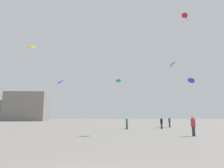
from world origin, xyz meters
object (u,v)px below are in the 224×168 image
person_in_blue (169,122)px  person_in_green (127,123)px  kite_cobalt_diamond (191,80)px  person_in_black (161,122)px  kite_crimson_diamond (184,19)px  person_in_red (193,125)px  kite_emerald_delta (120,82)px  kite_cyan_delta (172,65)px  building_left_hall (1,111)px  kite_violet_diamond (61,82)px  building_centre_hall (27,107)px  kite_amber_diamond (32,47)px

person_in_blue → person_in_green: (-7.26, -5.40, -0.05)m
person_in_green → kite_cobalt_diamond: bearing=11.0°
person_in_black → person_in_green: bearing=68.3°
person_in_blue → person_in_green: person_in_blue is taller
person_in_blue → kite_crimson_diamond: kite_crimson_diamond is taller
person_in_red → kite_emerald_delta: 24.52m
person_in_red → person_in_blue: bearing=14.8°
kite_cyan_delta → kite_cobalt_diamond: (4.31, 3.00, -2.34)m
person_in_green → kite_cobalt_diamond: size_ratio=0.21×
person_in_black → building_left_hall: (-62.06, 61.19, 3.58)m
kite_violet_diamond → building_centre_hall: building_centre_hall is taller
building_centre_hall → kite_amber_diamond: bearing=-64.2°
person_in_blue → kite_crimson_diamond: (0.46, -8.45, 13.81)m
person_in_blue → building_centre_hall: size_ratio=0.10×
person_in_red → person_in_blue: (1.57, 14.56, -0.06)m
person_in_red → kite_amber_diamond: kite_amber_diamond is taller
kite_emerald_delta → kite_violet_diamond: bearing=-154.4°
kite_amber_diamond → kite_violet_diamond: bearing=78.7°
kite_cobalt_diamond → person_in_black: bearing=-133.7°
building_centre_hall → kite_emerald_delta: bearing=-44.9°
person_in_black → kite_cyan_delta: 11.78m
kite_amber_diamond → building_centre_hall: bearing=115.8°
person_in_blue → kite_violet_diamond: (-19.28, 2.32, 7.28)m
person_in_blue → building_left_hall: building_left_hall is taller
person_in_red → person_in_blue: 14.64m
kite_amber_diamond → building_centre_hall: 58.15m
kite_cyan_delta → kite_emerald_delta: bearing=144.9°
person_in_green → kite_cyan_delta: 14.70m
kite_cyan_delta → kite_crimson_diamond: kite_crimson_diamond is taller
kite_crimson_diamond → person_in_black: bearing=120.8°
person_in_green → person_in_black: 5.27m
person_in_blue → kite_cobalt_diamond: bearing=18.1°
person_in_blue → building_centre_hall: building_centre_hall is taller
person_in_green → kite_emerald_delta: bearing=68.2°
kite_crimson_diamond → building_left_hall: kite_crimson_diamond is taller
kite_amber_diamond → kite_crimson_diamond: bearing=-5.4°
person_in_blue → kite_cyan_delta: bearing=22.7°
building_centre_hall → kite_cobalt_diamond: bearing=-38.7°
person_in_red → kite_cobalt_diamond: bearing=0.0°
building_left_hall → building_centre_hall: size_ratio=1.23×
person_in_green → building_centre_hall: (-38.98, 51.04, 4.95)m
kite_emerald_delta → kite_violet_diamond: 12.40m
person_in_green → building_left_hall: building_left_hall is taller
person_in_blue → kite_amber_diamond: size_ratio=0.12×
kite_crimson_diamond → kite_cobalt_diamond: 14.84m
kite_crimson_diamond → kite_violet_diamond: kite_crimson_diamond is taller
person_in_black → kite_amber_diamond: size_ratio=0.11×
person_in_black → kite_cobalt_diamond: size_ratio=0.21×
kite_violet_diamond → building_left_hall: size_ratio=0.63×
person_in_red → kite_emerald_delta: kite_emerald_delta is taller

